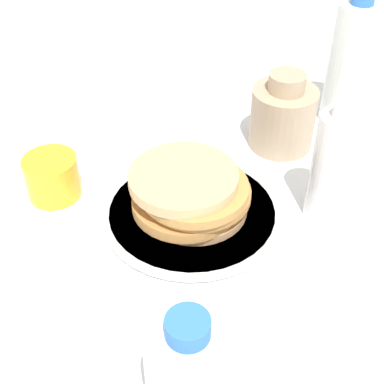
# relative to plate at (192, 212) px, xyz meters

# --- Properties ---
(ground_plane) EXTENTS (4.00, 4.00, 0.00)m
(ground_plane) POSITION_rel_plate_xyz_m (-0.01, -0.01, -0.01)
(ground_plane) COLOR white
(plate) EXTENTS (0.27, 0.27, 0.01)m
(plate) POSITION_rel_plate_xyz_m (0.00, 0.00, 0.00)
(plate) COLOR silver
(plate) RESTS_ON ground_plane
(pancake_stack) EXTENTS (0.17, 0.17, 0.07)m
(pancake_stack) POSITION_rel_plate_xyz_m (-0.00, 0.00, 0.04)
(pancake_stack) COLOR tan
(pancake_stack) RESTS_ON plate
(juice_glass) EXTENTS (0.08, 0.08, 0.07)m
(juice_glass) POSITION_rel_plate_xyz_m (-0.09, 0.21, 0.03)
(juice_glass) COLOR yellow
(juice_glass) RESTS_ON ground_plane
(cream_jug) EXTENTS (0.11, 0.11, 0.14)m
(cream_jug) POSITION_rel_plate_xyz_m (0.25, -0.01, 0.05)
(cream_jug) COLOR tan
(cream_jug) RESTS_ON ground_plane
(water_bottle_near) EXTENTS (0.08, 0.08, 0.24)m
(water_bottle_near) POSITION_rel_plate_xyz_m (0.39, -0.06, 0.11)
(water_bottle_near) COLOR silver
(water_bottle_near) RESTS_ON ground_plane
(water_bottle_mid) EXTENTS (0.06, 0.06, 0.19)m
(water_bottle_mid) POSITION_rel_plate_xyz_m (0.12, -0.16, 0.08)
(water_bottle_mid) COLOR white
(water_bottle_mid) RESTS_ON ground_plane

